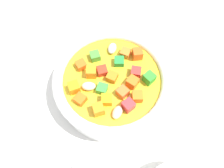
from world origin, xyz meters
TOP-DOWN VIEW (x-y plane):
  - ground_plane at (0.00, 0.00)cm, footprint 140.00×140.00cm
  - soup_bowl_main at (0.02, 0.02)cm, footprint 21.37×21.37cm
  - spoon at (15.66, 0.48)cm, footprint 3.87×18.93cm

SIDE VIEW (x-z plane):
  - ground_plane at x=0.00cm, z-range -2.00..0.00cm
  - spoon at x=15.66cm, z-range -0.06..0.95cm
  - soup_bowl_main at x=0.02cm, z-range -0.23..6.67cm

